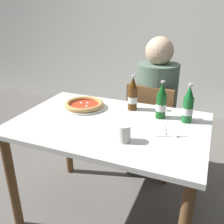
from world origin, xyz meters
name	(u,v)px	position (x,y,z in m)	size (l,w,h in m)	color
ground_plane	(109,213)	(0.00, 0.00, 0.00)	(8.00, 8.00, 0.00)	slate
back_wall_tiled	(175,16)	(0.00, 2.20, 1.30)	(7.00, 0.10, 2.60)	white
dining_table_main	(109,138)	(0.00, 0.00, 0.64)	(1.20, 0.80, 0.75)	silver
chair_behind_table	(152,125)	(0.14, 0.61, 0.48)	(0.44, 0.44, 0.85)	brown
diner_seated	(155,112)	(0.15, 0.66, 0.58)	(0.34, 0.34, 1.21)	#2D3342
pizza_margherita_near	(84,105)	(-0.26, 0.16, 0.77)	(0.30, 0.30, 0.04)	white
beer_bottle_left	(188,106)	(0.45, 0.19, 0.85)	(0.07, 0.07, 0.25)	#196B2D
beer_bottle_center	(133,95)	(0.07, 0.26, 0.85)	(0.07, 0.07, 0.25)	#512D0F
beer_bottle_right	(161,103)	(0.28, 0.20, 0.85)	(0.07, 0.07, 0.25)	#14591E
napkin_with_cutlery	(168,129)	(0.36, 0.04, 0.75)	(0.23, 0.23, 0.01)	white
paper_cup	(124,133)	(0.17, -0.19, 0.80)	(0.07, 0.07, 0.10)	white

